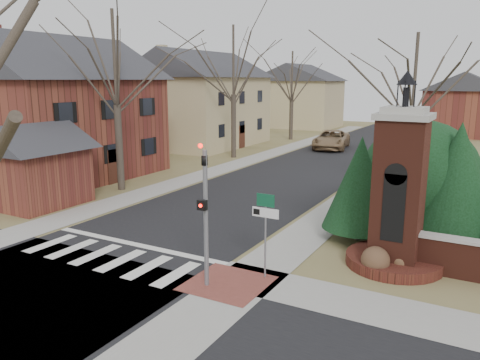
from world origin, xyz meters
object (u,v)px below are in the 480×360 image
Objects in this scene: brick_gate_monument at (398,204)px; pickup_truck at (331,140)px; traffic_signal_pole at (205,204)px; sign_post at (265,219)px; distant_car at (415,129)px.

brick_gate_monument reaches higher than pickup_truck.
brick_gate_monument reaches higher than traffic_signal_pole.
sign_post is 0.42× the size of brick_gate_monument.
sign_post is at bearing -85.35° from pickup_truck.
sign_post reaches higher than pickup_truck.
traffic_signal_pole is 0.95× the size of distant_car.
sign_post is 29.42m from pickup_truck.
distant_car is (5.00, 14.50, -0.06)m from pickup_truck.
sign_post is at bearing 47.57° from traffic_signal_pole.
traffic_signal_pole is at bearing -136.76° from brick_gate_monument.
brick_gate_monument is at bearing 43.24° from traffic_signal_pole.
sign_post is (1.29, 1.41, -0.64)m from traffic_signal_pole.
sign_post is 4.55m from brick_gate_monument.
sign_post reaches higher than distant_car.
distant_car is (-5.60, 40.00, -1.39)m from brick_gate_monument.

